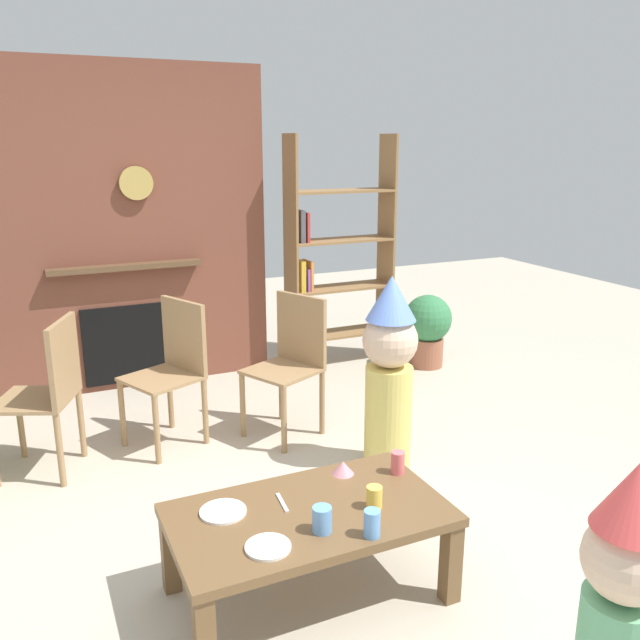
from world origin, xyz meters
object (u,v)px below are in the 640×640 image
object	(u,v)px
bookshelf	(332,262)
potted_plant_tall	(428,326)
paper_cup_near_left	(372,523)
child_in_pink	(389,368)
child_with_cone_hat	(622,599)
dining_chair_left	(50,388)
paper_cup_near_right	(398,462)
coffee_table	(309,523)
birthday_cake_slice	(343,468)
paper_cup_far_left	(322,519)
paper_plate_rear	(268,547)
paper_cup_center	(374,497)
paper_plate_front	(223,512)
dining_chair_right	(292,357)
dining_chair_middle	(173,364)

from	to	relation	value
bookshelf	potted_plant_tall	distance (m)	0.96
paper_cup_near_left	child_in_pink	size ratio (longest dim) A/B	0.10
child_with_cone_hat	dining_chair_left	xyz separation A→B (m)	(-1.47, 2.61, -0.00)
bookshelf	paper_cup_near_right	world-z (taller)	bookshelf
paper_cup_near_left	paper_cup_near_right	xyz separation A→B (m)	(0.35, 0.38, -0.00)
coffee_table	birthday_cake_slice	distance (m)	0.35
paper_cup_near_left	child_in_pink	distance (m)	1.36
bookshelf	paper_cup_far_left	size ratio (longest dim) A/B	18.32
bookshelf	birthday_cake_slice	bearing A→B (deg)	-114.64
bookshelf	paper_cup_near_right	distance (m)	2.75
paper_cup_near_left	paper_plate_rear	world-z (taller)	paper_cup_near_left
coffee_table	paper_cup_center	bearing A→B (deg)	-19.36
paper_cup_center	child_with_cone_hat	xyz separation A→B (m)	(0.33, -0.93, 0.07)
birthday_cake_slice	coffee_table	bearing A→B (deg)	-140.42
paper_cup_near_right	paper_plate_front	bearing A→B (deg)	179.54
paper_cup_center	potted_plant_tall	distance (m)	2.98
paper_plate_front	dining_chair_left	bearing A→B (deg)	110.98
child_in_pink	potted_plant_tall	distance (m)	1.85
coffee_table	paper_cup_near_left	bearing A→B (deg)	-60.82
paper_cup_far_left	coffee_table	bearing A→B (deg)	85.36
coffee_table	birthday_cake_slice	xyz separation A→B (m)	(0.26, 0.22, 0.09)
child_with_cone_hat	child_in_pink	size ratio (longest dim) A/B	0.85
bookshelf	child_in_pink	bearing A→B (deg)	-105.76
paper_cup_near_right	paper_cup_far_left	distance (m)	0.58
dining_chair_right	paper_cup_near_right	bearing A→B (deg)	62.07
paper_cup_far_left	child_with_cone_hat	size ratio (longest dim) A/B	0.11
coffee_table	child_in_pink	world-z (taller)	child_in_pink
dining_chair_right	paper_cup_near_left	bearing A→B (deg)	51.83
paper_cup_far_left	potted_plant_tall	distance (m)	3.20
paper_cup_near_right	paper_cup_far_left	world-z (taller)	paper_cup_far_left
potted_plant_tall	paper_plate_rear	bearing A→B (deg)	-133.60
birthday_cake_slice	dining_chair_middle	distance (m)	1.56
dining_chair_middle	child_in_pink	bearing A→B (deg)	117.06
bookshelf	child_with_cone_hat	world-z (taller)	bookshelf
paper_cup_center	dining_chair_middle	size ratio (longest dim) A/B	0.10
coffee_table	dining_chair_right	bearing A→B (deg)	70.08
child_with_cone_hat	potted_plant_tall	bearing A→B (deg)	-54.36
birthday_cake_slice	dining_chair_middle	bearing A→B (deg)	105.94
dining_chair_right	paper_cup_far_left	bearing A→B (deg)	46.10
paper_cup_center	dining_chair_left	size ratio (longest dim) A/B	0.10
paper_plate_front	potted_plant_tall	bearing A→B (deg)	41.63
bookshelf	dining_chair_middle	bearing A→B (deg)	-148.15
paper_cup_near_left	paper_cup_center	world-z (taller)	paper_cup_near_left
child_in_pink	paper_cup_near_left	bearing A→B (deg)	12.39
bookshelf	child_with_cone_hat	distance (m)	3.81
dining_chair_left	dining_chair_middle	bearing A→B (deg)	-146.95
paper_cup_center	paper_cup_far_left	bearing A→B (deg)	-165.90
birthday_cake_slice	child_in_pink	world-z (taller)	child_in_pink
paper_plate_front	dining_chair_middle	distance (m)	1.60
child_in_pink	potted_plant_tall	world-z (taller)	child_in_pink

